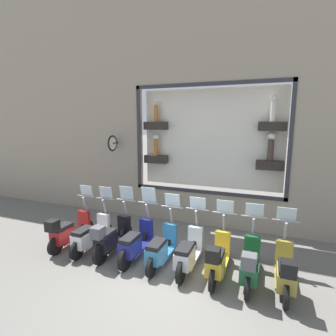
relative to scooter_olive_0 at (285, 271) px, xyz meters
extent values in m
plane|color=#66635E|center=(-0.46, 2.36, -0.46)|extent=(120.00, 120.00, 0.00)
cube|color=gray|center=(3.14, 2.36, 0.09)|extent=(0.40, 5.06, 1.11)
cube|color=gray|center=(3.14, 2.36, 6.34)|extent=(0.40, 5.06, 4.16)
cube|color=#2D2D33|center=(2.93, 2.36, 4.20)|extent=(0.04, 5.06, 0.12)
cube|color=#2D2D33|center=(2.93, 2.36, 0.71)|extent=(0.04, 5.06, 0.12)
cube|color=#2D2D33|center=(2.93, -0.11, 2.45)|extent=(0.04, 0.12, 3.61)
cube|color=#2D2D33|center=(2.93, 4.83, 2.45)|extent=(0.04, 0.12, 3.61)
cube|color=white|center=(3.49, 2.36, 2.45)|extent=(0.04, 4.82, 3.37)
cube|color=#28231E|center=(3.27, 0.41, 2.89)|extent=(0.36, 0.82, 0.28)
cylinder|color=silver|center=(3.27, 0.41, 3.34)|extent=(0.17, 0.17, 0.60)
sphere|color=white|center=(3.27, 0.41, 3.75)|extent=(0.22, 0.22, 0.22)
cube|color=#28231E|center=(3.27, 4.31, 2.89)|extent=(0.36, 0.82, 0.28)
cylinder|color=#B26B2D|center=(3.27, 4.31, 3.31)|extent=(0.15, 0.15, 0.55)
sphere|color=beige|center=(3.27, 4.31, 3.69)|extent=(0.20, 0.20, 0.20)
cube|color=#28231E|center=(3.27, 0.41, 1.69)|extent=(0.36, 0.82, 0.28)
cylinder|color=#47382D|center=(3.27, 0.41, 2.15)|extent=(0.18, 0.18, 0.66)
sphere|color=white|center=(3.27, 0.41, 2.60)|extent=(0.24, 0.24, 0.24)
cube|color=#28231E|center=(3.27, 4.31, 1.69)|extent=(0.36, 0.82, 0.28)
cylinder|color=#B26B2D|center=(3.27, 4.31, 2.11)|extent=(0.16, 0.16, 0.57)
sphere|color=white|center=(3.27, 4.31, 2.50)|extent=(0.21, 0.21, 0.21)
cylinder|color=black|center=(2.76, 5.72, 2.27)|extent=(0.35, 0.05, 0.05)
torus|color=black|center=(2.59, 5.72, 2.27)|extent=(0.58, 0.06, 0.58)
cylinder|color=white|center=(2.59, 5.72, 2.27)|extent=(0.47, 0.03, 0.47)
cylinder|color=black|center=(0.82, 0.00, -0.23)|extent=(0.48, 0.09, 0.48)
cylinder|color=black|center=(-0.50, 0.00, -0.23)|extent=(0.48, 0.09, 0.48)
cube|color=olive|center=(0.16, 0.00, -0.24)|extent=(1.02, 0.38, 0.06)
cube|color=olive|center=(-0.21, 0.00, -0.03)|extent=(0.61, 0.35, 0.36)
cube|color=black|center=(-0.21, 0.00, 0.20)|extent=(0.58, 0.31, 0.10)
cube|color=olive|center=(0.71, 0.00, 0.07)|extent=(0.12, 0.37, 0.56)
cylinder|color=gray|center=(0.78, 0.00, 0.57)|extent=(0.20, 0.06, 0.45)
cylinder|color=gray|center=(0.85, 0.00, 0.78)|extent=(0.04, 0.61, 0.04)
cube|color=silver|center=(0.89, 0.00, 0.94)|extent=(0.08, 0.42, 0.31)
cube|color=black|center=(-0.54, 0.00, 0.36)|extent=(0.28, 0.28, 0.28)
cylinder|color=black|center=(0.82, 0.70, -0.22)|extent=(0.49, 0.09, 0.49)
cylinder|color=black|center=(-0.49, 0.70, -0.22)|extent=(0.49, 0.09, 0.49)
cube|color=#19512D|center=(0.16, 0.70, -0.23)|extent=(1.02, 0.38, 0.06)
cube|color=#19512D|center=(-0.21, 0.70, -0.02)|extent=(0.61, 0.35, 0.36)
cube|color=black|center=(-0.21, 0.70, 0.21)|extent=(0.58, 0.31, 0.10)
cube|color=#19512D|center=(0.71, 0.70, 0.08)|extent=(0.12, 0.37, 0.56)
cylinder|color=gray|center=(0.78, 0.70, 0.57)|extent=(0.20, 0.06, 0.45)
cylinder|color=gray|center=(0.85, 0.70, 0.78)|extent=(0.04, 0.60, 0.04)
cube|color=silver|center=(0.89, 0.70, 0.95)|extent=(0.08, 0.42, 0.33)
cube|color=#4C4C51|center=(-0.54, 0.70, 0.37)|extent=(0.28, 0.28, 0.28)
cylinder|color=black|center=(0.82, 1.40, -0.22)|extent=(0.49, 0.09, 0.49)
cylinder|color=black|center=(-0.49, 1.40, -0.22)|extent=(0.49, 0.09, 0.49)
cube|color=gold|center=(0.16, 1.40, -0.23)|extent=(1.02, 0.39, 0.06)
cube|color=gold|center=(-0.21, 1.40, -0.02)|extent=(0.61, 0.35, 0.36)
cube|color=black|center=(-0.21, 1.40, 0.21)|extent=(0.58, 0.31, 0.10)
cube|color=gold|center=(0.71, 1.40, 0.08)|extent=(0.12, 0.37, 0.56)
cylinder|color=gray|center=(0.78, 1.40, 0.57)|extent=(0.20, 0.06, 0.45)
cylinder|color=gray|center=(0.85, 1.40, 0.79)|extent=(0.04, 0.60, 0.04)
cube|color=silver|center=(0.89, 1.40, 0.95)|extent=(0.08, 0.42, 0.33)
cube|color=black|center=(-0.54, 1.40, 0.37)|extent=(0.28, 0.28, 0.28)
cylinder|color=black|center=(0.80, 2.10, -0.20)|extent=(0.53, 0.09, 0.53)
cylinder|color=black|center=(-0.48, 2.10, -0.20)|extent=(0.53, 0.09, 0.53)
cube|color=#B7BCC6|center=(0.16, 2.10, -0.21)|extent=(1.02, 0.39, 0.06)
cube|color=#B7BCC6|center=(-0.21, 2.10, 0.00)|extent=(0.61, 0.35, 0.36)
cube|color=black|center=(-0.21, 2.10, 0.23)|extent=(0.58, 0.31, 0.10)
cube|color=#B7BCC6|center=(0.71, 2.10, 0.10)|extent=(0.12, 0.37, 0.56)
cylinder|color=gray|center=(0.78, 2.10, 0.59)|extent=(0.20, 0.06, 0.45)
cylinder|color=gray|center=(0.85, 2.10, 0.80)|extent=(0.04, 0.60, 0.04)
cube|color=silver|center=(0.89, 2.10, 0.96)|extent=(0.08, 0.42, 0.31)
cylinder|color=black|center=(0.82, 2.80, -0.23)|extent=(0.48, 0.09, 0.48)
cylinder|color=black|center=(-0.50, 2.80, -0.23)|extent=(0.48, 0.09, 0.48)
cube|color=teal|center=(0.16, 2.80, -0.24)|extent=(1.02, 0.39, 0.06)
cube|color=teal|center=(-0.21, 2.80, -0.03)|extent=(0.61, 0.35, 0.36)
cube|color=black|center=(-0.21, 2.80, 0.20)|extent=(0.58, 0.31, 0.10)
cube|color=teal|center=(0.71, 2.80, 0.07)|extent=(0.12, 0.37, 0.56)
cylinder|color=gray|center=(0.78, 2.80, 0.57)|extent=(0.20, 0.06, 0.45)
cylinder|color=gray|center=(0.85, 2.80, 0.78)|extent=(0.04, 0.60, 0.04)
cube|color=silver|center=(0.89, 2.80, 0.96)|extent=(0.09, 0.42, 0.36)
cylinder|color=black|center=(0.79, 3.50, -0.19)|extent=(0.55, 0.09, 0.55)
cylinder|color=black|center=(-0.47, 3.50, -0.19)|extent=(0.55, 0.09, 0.55)
cube|color=navy|center=(0.16, 3.50, -0.21)|extent=(1.02, 0.38, 0.06)
cube|color=navy|center=(-0.21, 3.50, 0.00)|extent=(0.61, 0.35, 0.36)
cube|color=black|center=(-0.21, 3.50, 0.23)|extent=(0.58, 0.31, 0.10)
cube|color=navy|center=(0.71, 3.50, 0.10)|extent=(0.12, 0.37, 0.56)
cylinder|color=gray|center=(0.78, 3.50, 0.60)|extent=(0.20, 0.06, 0.45)
cylinder|color=gray|center=(0.85, 3.50, 0.81)|extent=(0.04, 0.60, 0.04)
cube|color=silver|center=(0.89, 3.50, 1.04)|extent=(0.11, 0.42, 0.44)
cylinder|color=black|center=(0.79, 4.21, -0.19)|extent=(0.55, 0.09, 0.55)
cylinder|color=black|center=(-0.47, 4.21, -0.19)|extent=(0.55, 0.09, 0.55)
cube|color=black|center=(0.16, 4.21, -0.20)|extent=(1.02, 0.38, 0.06)
cube|color=black|center=(-0.21, 4.21, 0.01)|extent=(0.61, 0.35, 0.36)
cube|color=black|center=(-0.21, 4.21, 0.24)|extent=(0.58, 0.31, 0.10)
cube|color=black|center=(0.71, 4.21, 0.11)|extent=(0.12, 0.37, 0.56)
cylinder|color=gray|center=(0.78, 4.21, 0.60)|extent=(0.20, 0.06, 0.45)
cylinder|color=gray|center=(0.85, 4.21, 0.82)|extent=(0.04, 0.61, 0.04)
cube|color=silver|center=(0.89, 4.21, 1.02)|extent=(0.10, 0.42, 0.40)
cube|color=#4C4C51|center=(-0.52, 4.21, 0.40)|extent=(0.28, 0.28, 0.28)
cylinder|color=black|center=(0.82, 4.91, -0.22)|extent=(0.49, 0.09, 0.49)
cylinder|color=black|center=(-0.49, 4.91, -0.22)|extent=(0.49, 0.09, 0.49)
cube|color=silver|center=(0.16, 4.91, -0.23)|extent=(1.02, 0.38, 0.06)
cube|color=silver|center=(-0.21, 4.91, -0.02)|extent=(0.61, 0.35, 0.36)
cube|color=black|center=(-0.21, 4.91, 0.21)|extent=(0.58, 0.31, 0.10)
cube|color=silver|center=(0.71, 4.91, 0.08)|extent=(0.12, 0.37, 0.56)
cylinder|color=gray|center=(0.78, 4.91, 0.57)|extent=(0.20, 0.06, 0.45)
cylinder|color=gray|center=(0.85, 4.91, 0.78)|extent=(0.04, 0.61, 0.04)
cube|color=silver|center=(0.89, 4.91, 0.97)|extent=(0.09, 0.42, 0.36)
cylinder|color=black|center=(0.82, 5.61, -0.22)|extent=(0.49, 0.09, 0.49)
cylinder|color=black|center=(-0.49, 5.61, -0.22)|extent=(0.49, 0.09, 0.49)
cube|color=maroon|center=(0.16, 5.61, -0.23)|extent=(1.02, 0.38, 0.06)
cube|color=maroon|center=(-0.21, 5.61, -0.02)|extent=(0.61, 0.35, 0.36)
cube|color=black|center=(-0.21, 5.61, 0.21)|extent=(0.58, 0.31, 0.10)
cube|color=maroon|center=(0.71, 5.61, 0.08)|extent=(0.12, 0.37, 0.56)
cylinder|color=gray|center=(0.78, 5.61, 0.57)|extent=(0.20, 0.06, 0.45)
cylinder|color=gray|center=(0.85, 5.61, 0.79)|extent=(0.04, 0.61, 0.04)
cube|color=silver|center=(0.89, 5.61, 0.96)|extent=(0.09, 0.42, 0.33)
cube|color=black|center=(-0.54, 5.61, 0.37)|extent=(0.28, 0.28, 0.28)
camera|label=1|loc=(-5.47, 0.49, 3.03)|focal=28.00mm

